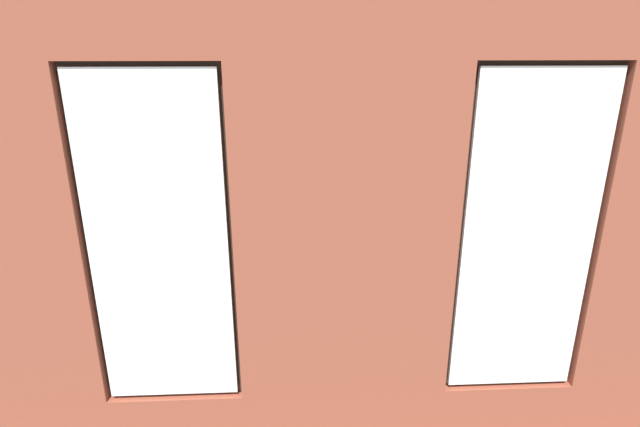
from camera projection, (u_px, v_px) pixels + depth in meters
The scene contains 18 objects.
ground_plane at pixel (322, 290), 6.17m from camera, with size 7.30×6.10×0.10m, color #99663D.
brick_wall_with_windows at pixel (346, 246), 3.09m from camera, with size 6.70×0.30×3.35m.
white_wall_right at pixel (12, 160), 5.26m from camera, with size 0.10×5.10×3.35m, color white.
couch_by_window at pixel (341, 363), 4.14m from camera, with size 1.98×0.87×0.80m.
couch_left at pixel (562, 281), 5.57m from camera, with size 0.95×1.98×0.80m.
coffee_table at pixel (310, 266), 5.87m from camera, with size 1.29×0.87×0.40m.
cup_ceramic at pixel (296, 255), 5.93m from camera, with size 0.07×0.07×0.09m, color #33567F.
candle_jar at pixel (310, 257), 5.83m from camera, with size 0.08×0.08×0.13m, color #B7333D.
table_plant_small at pixel (339, 247), 5.97m from camera, with size 0.15×0.15×0.24m.
remote_black at pixel (276, 267), 5.71m from camera, with size 0.05×0.17×0.02m, color black.
remote_silver at pixel (319, 266), 5.73m from camera, with size 0.05×0.17×0.02m, color #B2B2B7.
media_console at pixel (68, 275), 5.87m from camera, with size 0.93×0.42×0.50m, color black.
tv_flatscreen at pixel (60, 226), 5.67m from camera, with size 1.07×0.20×0.75m.
potted_plant_near_tv at pixel (77, 274), 4.89m from camera, with size 1.18×1.05×1.22m.
potted_plant_beside_window_right at pixel (56, 353), 3.86m from camera, with size 1.07×1.01×1.27m.
potted_plant_between_couches at pixel (510, 342), 4.21m from camera, with size 0.41×0.41×0.74m.
potted_plant_corner_near_left at pixel (489, 190), 8.04m from camera, with size 1.01×0.96×1.08m.
potted_plant_foreground_right at pixel (141, 196), 7.72m from camera, with size 0.67×0.67×0.93m.
Camera 1 is at (0.30, 5.52, 2.86)m, focal length 28.00 mm.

